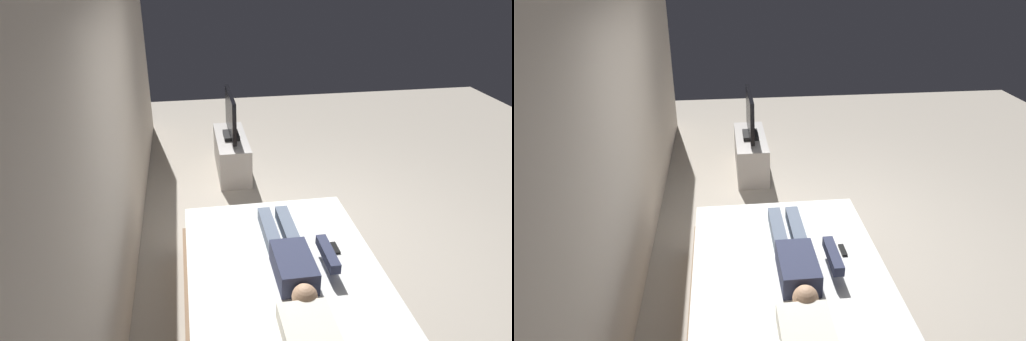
% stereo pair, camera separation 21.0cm
% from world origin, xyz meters
% --- Properties ---
extents(ground_plane, '(10.00, 10.00, 0.00)m').
position_xyz_m(ground_plane, '(0.00, 0.00, 0.00)').
color(ground_plane, '#ADA393').
extents(back_wall, '(6.40, 0.10, 2.80)m').
position_xyz_m(back_wall, '(0.40, 1.76, 1.40)').
color(back_wall, beige).
rests_on(back_wall, ground).
extents(bed, '(2.10, 1.57, 0.54)m').
position_xyz_m(bed, '(-1.09, 0.47, 0.26)').
color(bed, brown).
rests_on(bed, ground).
extents(pillow, '(0.48, 0.34, 0.12)m').
position_xyz_m(pillow, '(-1.82, 0.47, 0.60)').
color(pillow, silver).
rests_on(pillow, bed).
extents(person, '(1.26, 0.46, 0.18)m').
position_xyz_m(person, '(-1.06, 0.41, 0.62)').
color(person, '#2D334C').
rests_on(person, bed).
extents(remote, '(0.15, 0.04, 0.02)m').
position_xyz_m(remote, '(-0.91, 0.01, 0.55)').
color(remote, black).
rests_on(remote, bed).
extents(tv_stand, '(1.10, 0.40, 0.50)m').
position_xyz_m(tv_stand, '(1.73, 0.58, 0.25)').
color(tv_stand, '#B7B2AD').
rests_on(tv_stand, ground).
extents(tv, '(0.88, 0.20, 0.59)m').
position_xyz_m(tv, '(1.73, 0.58, 0.78)').
color(tv, black).
rests_on(tv, tv_stand).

